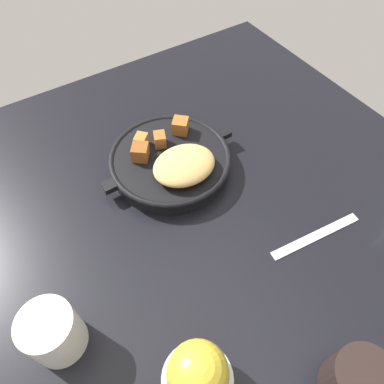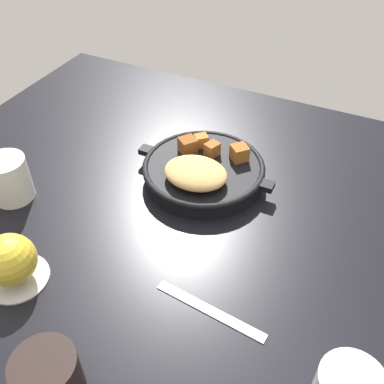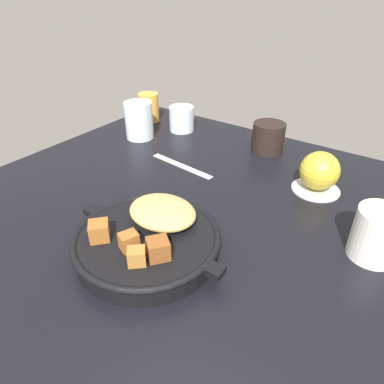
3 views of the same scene
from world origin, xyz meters
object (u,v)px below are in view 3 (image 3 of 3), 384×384
at_px(red_apple, 320,171).
at_px(juice_glass_amber, 149,107).
at_px(coffee_mug_dark, 268,138).
at_px(ceramic_mug_white, 377,234).
at_px(cast_iron_skillet, 149,237).
at_px(water_glass_tall, 139,120).
at_px(water_glass_short, 182,119).
at_px(butter_knife, 181,165).

height_order(red_apple, juice_glass_amber, red_apple).
bearing_deg(coffee_mug_dark, ceramic_mug_white, -40.95).
xyz_separation_m(red_apple, coffee_mug_dark, (-0.17, 0.12, -0.01)).
distance_m(cast_iron_skillet, coffee_mug_dark, 0.47).
distance_m(red_apple, water_glass_tall, 0.50).
xyz_separation_m(red_apple, juice_glass_amber, (-0.57, 0.11, -0.00)).
relative_size(water_glass_short, juice_glass_amber, 0.84).
xyz_separation_m(cast_iron_skillet, ceramic_mug_white, (0.30, 0.20, 0.02)).
bearing_deg(cast_iron_skillet, ceramic_mug_white, 33.03).
bearing_deg(red_apple, cast_iron_skillet, -115.36).
bearing_deg(water_glass_tall, butter_knife, -20.14).
bearing_deg(coffee_mug_dark, water_glass_short, -177.27).
bearing_deg(juice_glass_amber, water_glass_short, -2.23).
distance_m(juice_glass_amber, ceramic_mug_white, 0.75).
bearing_deg(red_apple, water_glass_short, 166.31).
xyz_separation_m(water_glass_short, juice_glass_amber, (-0.13, 0.01, 0.01)).
distance_m(water_glass_tall, water_glass_short, 0.13).
height_order(butter_knife, water_glass_short, water_glass_short).
bearing_deg(juice_glass_amber, water_glass_tall, -60.13).
relative_size(cast_iron_skillet, juice_glass_amber, 3.32).
height_order(red_apple, ceramic_mug_white, red_apple).
distance_m(water_glass_short, coffee_mug_dark, 0.27).
bearing_deg(water_glass_short, red_apple, -13.69).
bearing_deg(water_glass_short, butter_knife, -53.60).
distance_m(cast_iron_skillet, water_glass_tall, 0.48).
height_order(butter_knife, juice_glass_amber, juice_glass_amber).
relative_size(juice_glass_amber, ceramic_mug_white, 0.99).
xyz_separation_m(red_apple, water_glass_tall, (-0.50, -0.00, 0.00)).
bearing_deg(cast_iron_skillet, butter_knife, 116.58).
relative_size(red_apple, water_glass_tall, 0.81).
distance_m(red_apple, butter_knife, 0.31).
height_order(water_glass_tall, coffee_mug_dark, water_glass_tall).
xyz_separation_m(cast_iron_skillet, butter_knife, (-0.13, 0.27, -0.02)).
distance_m(butter_knife, water_glass_short, 0.23).
xyz_separation_m(water_glass_tall, juice_glass_amber, (-0.07, 0.12, -0.01)).
bearing_deg(butter_knife, cast_iron_skillet, -57.38).
distance_m(water_glass_tall, coffee_mug_dark, 0.35).
distance_m(water_glass_tall, juice_glass_amber, 0.13).
distance_m(cast_iron_skillet, water_glass_short, 0.53).
height_order(cast_iron_skillet, butter_knife, cast_iron_skillet).
bearing_deg(ceramic_mug_white, coffee_mug_dark, 139.05).
relative_size(butter_knife, coffee_mug_dark, 2.22).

